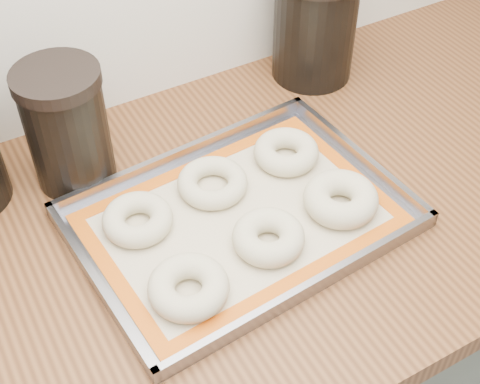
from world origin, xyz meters
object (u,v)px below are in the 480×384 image
baking_tray (240,218)px  bagel_back_right (286,152)px  bagel_front_right (341,199)px  bagel_back_left (138,219)px  bagel_back_mid (212,183)px  canister_right (315,23)px  bagel_front_left (188,287)px  bagel_front_mid (268,237)px  canister_mid (67,127)px

baking_tray → bagel_back_right: (0.13, 0.08, 0.01)m
bagel_front_right → bagel_back_left: 0.29m
bagel_front_right → bagel_back_mid: 0.19m
bagel_back_mid → canister_right: canister_right is taller
bagel_back_left → bagel_front_left: bearing=-86.2°
bagel_front_mid → canister_mid: canister_mid is taller
baking_tray → bagel_back_left: bearing=156.8°
baking_tray → bagel_back_mid: bearing=95.0°
bagel_back_mid → bagel_back_right: 0.13m
canister_right → bagel_front_left: bearing=-140.5°
baking_tray → canister_right: bearing=41.3°
bagel_front_left → bagel_back_right: size_ratio=1.04×
bagel_front_mid → bagel_back_left: bagel_front_mid is taller
bagel_back_left → bagel_back_mid: bagel_back_left is taller
bagel_front_left → canister_right: (0.42, 0.35, 0.08)m
baking_tray → bagel_back_mid: bagel_back_mid is taller
bagel_front_right → canister_mid: (-0.31, 0.26, 0.07)m
bagel_back_mid → canister_right: bearing=31.9°
bagel_back_mid → bagel_front_right: bearing=-41.0°
bagel_back_right → canister_mid: (-0.30, 0.13, 0.08)m
bagel_back_mid → bagel_back_right: bearing=1.3°
bagel_front_right → bagel_back_right: (-0.01, 0.13, -0.00)m
bagel_back_left → canister_right: canister_right is taller
bagel_front_right → canister_right: (0.16, 0.32, 0.08)m
bagel_back_left → canister_right: 0.49m
bagel_front_left → canister_mid: size_ratio=0.55×
bagel_front_mid → bagel_back_right: (0.12, 0.14, -0.00)m
baking_tray → bagel_back_right: 0.15m
baking_tray → canister_right: 0.41m
bagel_back_left → bagel_back_right: size_ratio=0.98×
bagel_front_mid → canister_right: 0.44m
bagel_front_left → bagel_front_mid: bearing=9.6°
bagel_front_mid → bagel_back_right: size_ratio=0.99×
canister_right → bagel_front_right: bearing=-116.9°
baking_tray → bagel_front_right: size_ratio=4.40×
bagel_front_left → bagel_back_right: (0.25, 0.16, -0.00)m
baking_tray → canister_right: size_ratio=2.37×
bagel_back_right → canister_right: canister_right is taller
bagel_front_right → canister_right: canister_right is taller
baking_tray → bagel_front_mid: size_ratio=4.76×
bagel_front_right → bagel_back_right: size_ratio=1.07×
bagel_front_left → canister_right: 0.55m
canister_mid → bagel_front_mid: bearing=-56.1°
canister_mid → canister_right: (0.47, 0.05, 0.01)m
canister_mid → bagel_front_left: bearing=-80.8°
bagel_front_left → bagel_back_left: bagel_front_left is taller
baking_tray → bagel_front_left: bagel_front_left is taller
bagel_front_mid → canister_mid: size_ratio=0.52×
bagel_back_left → bagel_back_mid: (0.13, 0.02, -0.00)m
bagel_back_mid → baking_tray: bearing=-85.0°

